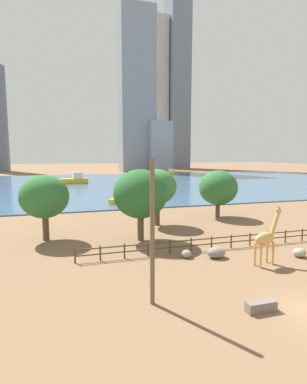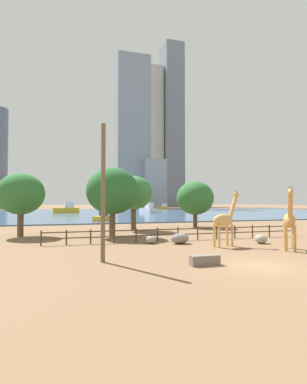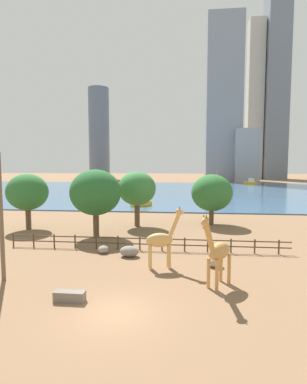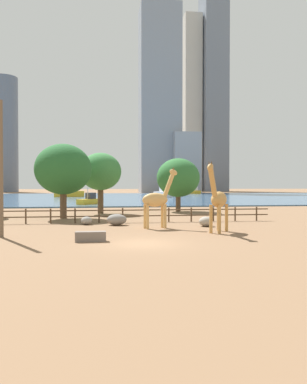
{
  "view_description": "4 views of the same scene",
  "coord_description": "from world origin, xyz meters",
  "px_view_note": "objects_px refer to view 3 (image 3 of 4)",
  "views": [
    {
      "loc": [
        -13.43,
        -12.7,
        8.97
      ],
      "look_at": [
        -1.27,
        28.96,
        3.46
      ],
      "focal_mm": 28.0,
      "sensor_mm": 36.0,
      "label": 1
    },
    {
      "loc": [
        -10.91,
        -15.27,
        3.84
      ],
      "look_at": [
        1.01,
        25.84,
        5.11
      ],
      "focal_mm": 28.0,
      "sensor_mm": 36.0,
      "label": 2
    },
    {
      "loc": [
        3.65,
        -15.02,
        7.87
      ],
      "look_at": [
        -1.1,
        29.47,
        3.89
      ],
      "focal_mm": 28.0,
      "sensor_mm": 36.0,
      "label": 3
    },
    {
      "loc": [
        -2.23,
        -21.23,
        3.36
      ],
      "look_at": [
        2.8,
        16.18,
        2.64
      ],
      "focal_mm": 35.0,
      "sensor_mm": 36.0,
      "label": 4
    }
  ],
  "objects_px": {
    "giraffe_companion": "(218,252)",
    "tree_left_small": "(27,192)",
    "tree_center_broad": "(96,193)",
    "tree_right_tall": "(137,189)",
    "giraffe_tall": "(162,240)",
    "boat_ferry": "(139,186)",
    "boulder_near_fence": "(129,251)",
    "tree_left_large": "(212,193)",
    "boulder_by_pole": "(103,249)",
    "utility_pole": "(1,217)",
    "boat_sailboat": "(250,182)",
    "boat_barge": "(142,203)",
    "feeding_trough": "(70,296)",
    "boulder_small": "(215,262)",
    "boat_tug": "(217,188)"
  },
  "relations": [
    {
      "from": "utility_pole",
      "to": "boat_sailboat",
      "type": "xyz_separation_m",
      "value": [
        38.58,
        105.68,
        -3.32
      ]
    },
    {
      "from": "tree_left_large",
      "to": "boat_tug",
      "type": "xyz_separation_m",
      "value": [
        5.77,
        47.74,
        -2.98
      ]
    },
    {
      "from": "tree_left_large",
      "to": "boat_ferry",
      "type": "height_order",
      "value": "tree_left_large"
    },
    {
      "from": "feeding_trough",
      "to": "giraffe_tall",
      "type": "bearing_deg",
      "value": 51.85
    },
    {
      "from": "tree_left_large",
      "to": "boulder_near_fence",
      "type": "bearing_deg",
      "value": -118.64
    },
    {
      "from": "giraffe_tall",
      "to": "boat_tug",
      "type": "height_order",
      "value": "boat_tug"
    },
    {
      "from": "boulder_small",
      "to": "boat_barge",
      "type": "height_order",
      "value": "boat_barge"
    },
    {
      "from": "boulder_near_fence",
      "to": "tree_right_tall",
      "type": "xyz_separation_m",
      "value": [
        -1.42,
        13.01,
        4.41
      ]
    },
    {
      "from": "boat_ferry",
      "to": "boulder_by_pole",
      "type": "bearing_deg",
      "value": 89.3
    },
    {
      "from": "boulder_near_fence",
      "to": "feeding_trough",
      "type": "xyz_separation_m",
      "value": [
        -1.85,
        -8.81,
        -0.16
      ]
    },
    {
      "from": "boulder_near_fence",
      "to": "tree_left_small",
      "type": "xyz_separation_m",
      "value": [
        -14.57,
        9.87,
        4.12
      ]
    },
    {
      "from": "giraffe_tall",
      "to": "boat_ferry",
      "type": "bearing_deg",
      "value": 86.24
    },
    {
      "from": "giraffe_companion",
      "to": "feeding_trough",
      "type": "distance_m",
      "value": 9.49
    },
    {
      "from": "boulder_by_pole",
      "to": "boat_ferry",
      "type": "height_order",
      "value": "boat_ferry"
    },
    {
      "from": "utility_pole",
      "to": "boulder_by_pole",
      "type": "relative_size",
      "value": 9.41
    },
    {
      "from": "giraffe_tall",
      "to": "giraffe_companion",
      "type": "distance_m",
      "value": 4.99
    },
    {
      "from": "giraffe_tall",
      "to": "tree_center_broad",
      "type": "xyz_separation_m",
      "value": [
        -8.08,
        9.61,
        2.67
      ]
    },
    {
      "from": "boulder_by_pole",
      "to": "boat_ferry",
      "type": "relative_size",
      "value": 0.12
    },
    {
      "from": "giraffe_companion",
      "to": "feeding_trough",
      "type": "height_order",
      "value": "giraffe_companion"
    },
    {
      "from": "boulder_by_pole",
      "to": "boat_barge",
      "type": "bearing_deg",
      "value": 91.71
    },
    {
      "from": "giraffe_companion",
      "to": "boat_ferry",
      "type": "bearing_deg",
      "value": -130.28
    },
    {
      "from": "boulder_near_fence",
      "to": "boat_ferry",
      "type": "bearing_deg",
      "value": 98.06
    },
    {
      "from": "boulder_near_fence",
      "to": "tree_left_small",
      "type": "bearing_deg",
      "value": 145.9
    },
    {
      "from": "boulder_by_pole",
      "to": "boat_barge",
      "type": "xyz_separation_m",
      "value": [
        -0.9,
        29.98,
        0.5
      ]
    },
    {
      "from": "boat_tug",
      "to": "boat_barge",
      "type": "relative_size",
      "value": 1.74
    },
    {
      "from": "boulder_by_pole",
      "to": "utility_pole",
      "type": "bearing_deg",
      "value": -126.16
    },
    {
      "from": "tree_center_broad",
      "to": "tree_right_tall",
      "type": "xyz_separation_m",
      "value": [
        3.64,
        6.03,
        -0.02
      ]
    },
    {
      "from": "giraffe_companion",
      "to": "boat_tug",
      "type": "distance_m",
      "value": 69.02
    },
    {
      "from": "giraffe_companion",
      "to": "boulder_small",
      "type": "distance_m",
      "value": 4.33
    },
    {
      "from": "boulder_by_pole",
      "to": "feeding_trough",
      "type": "height_order",
      "value": "boulder_by_pole"
    },
    {
      "from": "tree_center_broad",
      "to": "boat_sailboat",
      "type": "distance_m",
      "value": 99.34
    },
    {
      "from": "giraffe_companion",
      "to": "tree_left_small",
      "type": "bearing_deg",
      "value": -88.83
    },
    {
      "from": "giraffe_tall",
      "to": "tree_left_small",
      "type": "height_order",
      "value": "tree_left_small"
    },
    {
      "from": "boulder_near_fence",
      "to": "boulder_by_pole",
      "type": "relative_size",
      "value": 1.78
    },
    {
      "from": "tree_center_broad",
      "to": "boat_barge",
      "type": "distance_m",
      "value": 24.13
    },
    {
      "from": "giraffe_tall",
      "to": "tree_center_broad",
      "type": "bearing_deg",
      "value": 116.19
    },
    {
      "from": "giraffe_tall",
      "to": "boat_sailboat",
      "type": "height_order",
      "value": "boat_sailboat"
    },
    {
      "from": "boulder_small",
      "to": "tree_right_tall",
      "type": "distance_m",
      "value": 17.73
    },
    {
      "from": "boulder_small",
      "to": "tree_center_broad",
      "type": "distance_m",
      "value": 15.71
    },
    {
      "from": "giraffe_companion",
      "to": "boat_tug",
      "type": "height_order",
      "value": "boat_tug"
    },
    {
      "from": "giraffe_tall",
      "to": "giraffe_companion",
      "type": "xyz_separation_m",
      "value": [
        3.89,
        -3.12,
        0.12
      ]
    },
    {
      "from": "giraffe_companion",
      "to": "boat_sailboat",
      "type": "height_order",
      "value": "boat_sailboat"
    },
    {
      "from": "boulder_near_fence",
      "to": "tree_right_tall",
      "type": "height_order",
      "value": "tree_right_tall"
    },
    {
      "from": "tree_right_tall",
      "to": "boat_tug",
      "type": "bearing_deg",
      "value": 72.78
    },
    {
      "from": "utility_pole",
      "to": "tree_center_broad",
      "type": "xyz_separation_m",
      "value": [
        2.52,
        13.19,
        0.51
      ]
    },
    {
      "from": "boat_tug",
      "to": "boulder_near_fence",
      "type": "bearing_deg",
      "value": 154.69
    },
    {
      "from": "boat_ferry",
      "to": "giraffe_tall",
      "type": "bearing_deg",
      "value": 93.32
    },
    {
      "from": "tree_right_tall",
      "to": "tree_left_small",
      "type": "bearing_deg",
      "value": -166.55
    },
    {
      "from": "boat_ferry",
      "to": "utility_pole",
      "type": "bearing_deg",
      "value": 84.94
    },
    {
      "from": "boulder_by_pole",
      "to": "boulder_small",
      "type": "bearing_deg",
      "value": -15.21
    }
  ]
}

